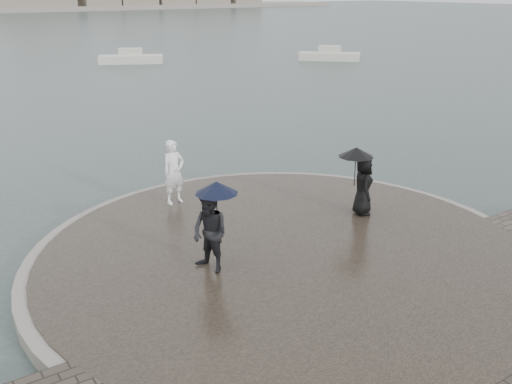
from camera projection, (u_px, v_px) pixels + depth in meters
ground at (390, 329)px, 11.34m from camera, size 400.00×400.00×0.00m
kerb_ring at (285, 256)px, 14.02m from camera, size 12.50×12.50×0.32m
quay_tip at (285, 255)px, 14.01m from camera, size 11.90×11.90×0.36m
statue at (174, 172)px, 16.61m from camera, size 0.75×0.54×1.90m
visitor_left at (211, 224)px, 12.59m from camera, size 1.19×1.11×2.04m
visitor_right at (361, 177)px, 15.74m from camera, size 1.18×1.07×1.95m
boats at (117, 70)px, 43.35m from camera, size 47.16×15.17×1.50m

